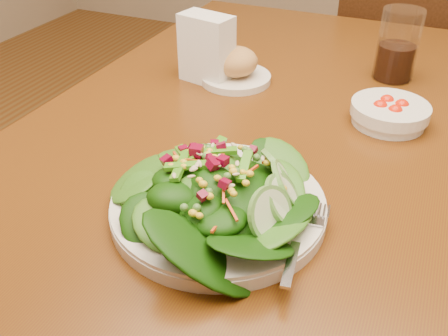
{
  "coord_description": "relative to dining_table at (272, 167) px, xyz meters",
  "views": [
    {
      "loc": [
        0.24,
        -0.79,
        1.2
      ],
      "look_at": [
        0.01,
        -0.27,
        0.82
      ],
      "focal_mm": 40.0,
      "sensor_mm": 36.0,
      "label": 1
    }
  ],
  "objects": [
    {
      "name": "salad_plate",
      "position": [
        0.02,
        -0.29,
        0.13
      ],
      "size": [
        0.31,
        0.31,
        0.09
      ],
      "rotation": [
        0.0,
        0.0,
        -0.17
      ],
      "color": "silver",
      "rests_on": "dining_table"
    },
    {
      "name": "dining_table",
      "position": [
        0.0,
        0.0,
        0.0
      ],
      "size": [
        0.9,
        1.4,
        0.75
      ],
      "color": "#512E09",
      "rests_on": "ground_plane"
    },
    {
      "name": "tomato_bowl",
      "position": [
        0.19,
        0.08,
        0.12
      ],
      "size": [
        0.14,
        0.14,
        0.05
      ],
      "color": "silver",
      "rests_on": "dining_table"
    },
    {
      "name": "chair_far",
      "position": [
        0.14,
        1.08,
        -0.13
      ],
      "size": [
        0.48,
        0.48,
        0.99
      ],
      "rotation": [
        0.0,
        0.0,
        3.09
      ],
      "color": "#42210F",
      "rests_on": "ground_plane"
    },
    {
      "name": "drinking_glass",
      "position": [
        0.17,
        0.3,
        0.17
      ],
      "size": [
        0.09,
        0.09,
        0.15
      ],
      "color": "silver",
      "rests_on": "dining_table"
    },
    {
      "name": "bread_plate",
      "position": [
        -0.14,
        0.14,
        0.13
      ],
      "size": [
        0.15,
        0.15,
        0.08
      ],
      "color": "silver",
      "rests_on": "dining_table"
    },
    {
      "name": "napkin_holder",
      "position": [
        -0.2,
        0.13,
        0.18
      ],
      "size": [
        0.12,
        0.08,
        0.14
      ],
      "rotation": [
        0.0,
        0.0,
        -0.21
      ],
      "color": "white",
      "rests_on": "dining_table"
    }
  ]
}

